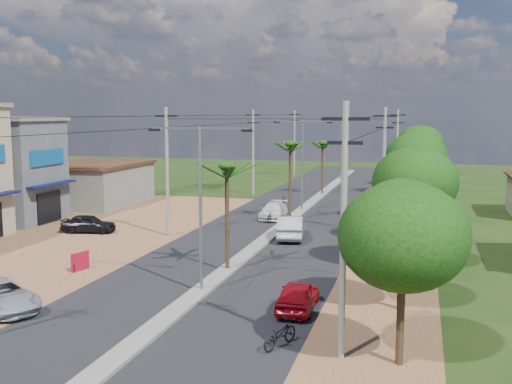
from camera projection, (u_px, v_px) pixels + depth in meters
ground at (201, 293)px, 28.81m from camera, size 160.00×160.00×0.00m
road at (275, 233)px, 43.14m from camera, size 12.00×110.00×0.04m
median at (284, 224)px, 46.00m from camera, size 1.00×90.00×0.18m
dirt_lot_west at (35, 241)px, 40.43m from camera, size 18.00×46.00×0.04m
dirt_shoulder_east at (396, 239)px, 40.89m from camera, size 5.00×90.00×0.03m
shophouse_grey at (3, 169)px, 47.46m from camera, size 9.00×6.40×8.30m
low_shed at (84, 183)px, 57.04m from camera, size 10.40×10.40×3.95m
tree_east_a at (403, 237)px, 19.98m from camera, size 4.40×4.40×6.37m
tree_east_b at (403, 218)px, 25.81m from camera, size 4.00×4.00×5.83m
tree_east_c at (415, 183)px, 32.30m from camera, size 4.60×4.60×6.83m
tree_east_d at (411, 179)px, 39.13m from camera, size 4.20×4.20×6.13m
tree_east_e at (416, 158)px, 46.63m from camera, size 4.80×4.80×7.14m
tree_east_f at (412, 165)px, 54.53m from camera, size 3.80×3.80×5.52m
tree_east_g at (420, 146)px, 61.84m from camera, size 5.00×5.00×7.38m
tree_east_h at (417, 147)px, 69.64m from camera, size 4.40×4.40×6.52m
palm_median_near at (227, 171)px, 31.91m from camera, size 2.00×2.00×6.15m
palm_median_mid at (290, 147)px, 47.15m from camera, size 2.00×2.00×6.55m
palm_median_far at (323, 145)px, 62.52m from camera, size 2.00×2.00×5.85m
streetlight_near at (200, 194)px, 28.19m from camera, size 5.10×0.18×8.00m
streetlight_mid at (302, 157)px, 52.07m from camera, size 5.10×0.18×8.00m
streetlight_far at (340, 143)px, 75.96m from camera, size 5.10×0.18×8.00m
utility_pole_w_b at (167, 169)px, 41.51m from camera, size 1.60×0.24×9.00m
utility_pole_w_c at (253, 150)px, 62.53m from camera, size 1.60×0.24×9.00m
utility_pole_w_d at (294, 141)px, 82.59m from camera, size 1.60×0.24×9.00m
utility_pole_e_a at (343, 226)px, 20.47m from camera, size 1.60×0.24×9.00m
utility_pole_e_b at (384, 169)px, 41.49m from camera, size 1.60×0.24×9.00m
utility_pole_e_c at (397, 150)px, 62.51m from camera, size 1.60×0.24×9.00m
car_red_near at (298, 296)px, 26.10m from camera, size 1.69×3.92×1.32m
car_silver_mid at (291, 228)px, 41.05m from camera, size 2.48×5.03×1.59m
car_white_far at (274, 211)px, 48.90m from camera, size 1.92×4.44×1.27m
car_parked_silver at (1, 297)px, 26.10m from camera, size 5.07×4.19×1.29m
car_parked_dark at (89, 224)px, 43.11m from camera, size 4.07×2.22×1.31m
moto_rider_east at (280, 335)px, 21.98m from camera, size 1.36×2.02×1.00m
moto_rider_west_a at (272, 216)px, 47.28m from camera, size 0.92×2.01×1.02m
moto_rider_west_b at (284, 201)px, 55.66m from camera, size 0.82×1.54×0.89m
roadside_sign at (80, 262)px, 32.73m from camera, size 0.40×1.24×1.05m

